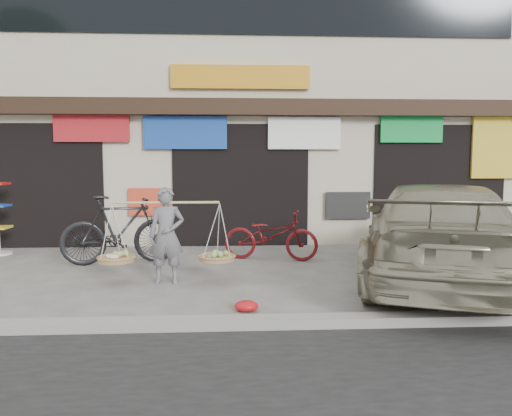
{
  "coord_description": "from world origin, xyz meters",
  "views": [
    {
      "loc": [
        -0.28,
        -7.57,
        1.93
      ],
      "look_at": [
        0.2,
        0.9,
        1.1
      ],
      "focal_mm": 35.0,
      "sensor_mm": 36.0,
      "label": 1
    }
  ],
  "objects": [
    {
      "name": "bike_2",
      "position": [
        0.53,
        1.86,
        0.48
      ],
      "size": [
        1.91,
        1.06,
        0.95
      ],
      "primitive_type": "imported",
      "rotation": [
        0.0,
        0.0,
        1.32
      ],
      "color": "#611013",
      "rests_on": "ground"
    },
    {
      "name": "street_vendor",
      "position": [
        -1.24,
        0.17,
        0.68
      ],
      "size": [
        2.12,
        0.56,
        1.5
      ],
      "rotation": [
        0.0,
        0.0,
        0.0
      ],
      "color": "slate",
      "rests_on": "ground"
    },
    {
      "name": "suv",
      "position": [
        2.99,
        0.02,
        0.78
      ],
      "size": [
        3.84,
        5.8,
        1.56
      ],
      "rotation": [
        0.0,
        0.0,
        2.8
      ],
      "color": "#A9A288",
      "rests_on": "ground"
    },
    {
      "name": "red_bag",
      "position": [
        -0.05,
        -1.39,
        0.07
      ],
      "size": [
        0.31,
        0.25,
        0.14
      ],
      "primitive_type": "ellipsoid",
      "color": "red",
      "rests_on": "ground"
    },
    {
      "name": "kerb",
      "position": [
        0.0,
        -2.0,
        0.06
      ],
      "size": [
        70.0,
        0.25,
        0.12
      ],
      "primitive_type": "cube",
      "color": "gray",
      "rests_on": "ground"
    },
    {
      "name": "shophouse_block",
      "position": [
        -0.0,
        6.42,
        3.45
      ],
      "size": [
        14.0,
        6.32,
        7.0
      ],
      "color": "beige",
      "rests_on": "ground"
    },
    {
      "name": "ground",
      "position": [
        0.0,
        0.0,
        0.0
      ],
      "size": [
        70.0,
        70.0,
        0.0
      ],
      "primitive_type": "plane",
      "color": "gray",
      "rests_on": "ground"
    },
    {
      "name": "bike_1",
      "position": [
        -2.27,
        1.64,
        0.64
      ],
      "size": [
        2.2,
        1.03,
        1.28
      ],
      "primitive_type": "imported",
      "rotation": [
        0.0,
        0.0,
        1.78
      ],
      "color": "black",
      "rests_on": "ground"
    }
  ]
}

